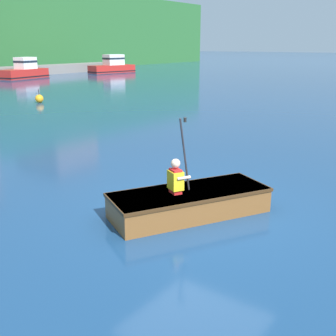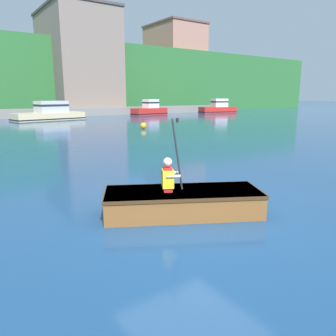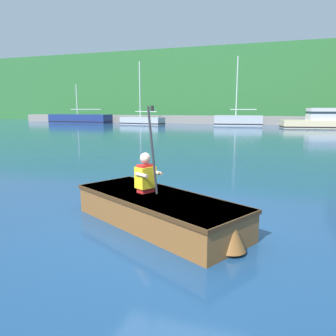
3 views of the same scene
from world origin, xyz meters
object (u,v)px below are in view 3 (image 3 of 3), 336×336
at_px(moored_boat_dock_center_near, 321,121).
at_px(moored_boat_dock_east_end, 238,121).
at_px(moored_boat_dock_west_end, 80,119).
at_px(person_paddler, 146,174).
at_px(moored_boat_dock_east_inner, 142,121).
at_px(rowboat_foreground, 160,209).

height_order(moored_boat_dock_center_near, moored_boat_dock_east_end, moored_boat_dock_east_end).
relative_size(moored_boat_dock_west_end, person_paddler, 5.60).
height_order(moored_boat_dock_west_end, moored_boat_dock_center_near, moored_boat_dock_west_end).
bearing_deg(moored_boat_dock_center_near, moored_boat_dock_west_end, 176.23).
height_order(moored_boat_dock_east_inner, rowboat_foreground, moored_boat_dock_east_inner).
bearing_deg(moored_boat_dock_center_near, person_paddler, -100.94).
distance_m(moored_boat_dock_east_inner, moored_boat_dock_east_end, 10.34).
xyz_separation_m(moored_boat_dock_east_end, person_paddler, (2.18, -29.64, 0.25)).
height_order(moored_boat_dock_center_near, rowboat_foreground, moored_boat_dock_center_near).
xyz_separation_m(moored_boat_dock_west_end, person_paddler, (21.19, -29.92, 0.28)).
bearing_deg(moored_boat_dock_west_end, person_paddler, -54.70).
distance_m(moored_boat_dock_center_near, rowboat_foreground, 28.79).
xyz_separation_m(moored_boat_dock_center_near, rowboat_foreground, (-5.16, -28.32, -0.39)).
bearing_deg(rowboat_foreground, moored_boat_dock_center_near, 79.68).
bearing_deg(moored_boat_dock_east_inner, moored_boat_dock_west_end, 172.32).
xyz_separation_m(moored_boat_dock_west_end, moored_boat_dock_center_near, (26.63, -1.76, 0.17)).
bearing_deg(moored_boat_dock_west_end, moored_boat_dock_east_inner, -7.68).
distance_m(moored_boat_dock_east_end, rowboat_foreground, 29.90).
bearing_deg(moored_boat_dock_east_inner, person_paddler, -66.52).
relative_size(moored_boat_dock_east_end, person_paddler, 5.01).
bearing_deg(moored_boat_dock_center_near, moored_boat_dock_east_inner, 178.14).
distance_m(moored_boat_dock_center_near, moored_boat_dock_east_end, 7.77).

